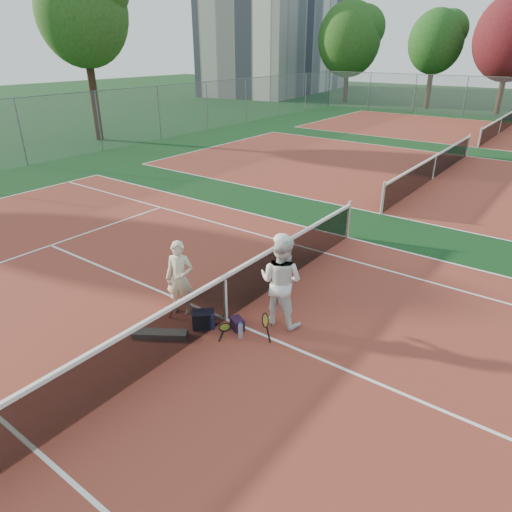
% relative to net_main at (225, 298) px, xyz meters
% --- Properties ---
extents(ground, '(130.00, 130.00, 0.00)m').
position_rel_net_main_xyz_m(ground, '(0.00, 0.00, -0.51)').
color(ground, black).
rests_on(ground, ground).
extents(court_main, '(23.77, 10.97, 0.01)m').
position_rel_net_main_xyz_m(court_main, '(0.00, 0.00, -0.51)').
color(court_main, maroon).
rests_on(court_main, ground).
extents(court_far_a, '(23.77, 10.97, 0.01)m').
position_rel_net_main_xyz_m(court_far_a, '(0.00, 13.50, -0.51)').
color(court_far_a, maroon).
rests_on(court_far_a, ground).
extents(court_far_b, '(23.77, 10.97, 0.01)m').
position_rel_net_main_xyz_m(court_far_b, '(0.00, 27.00, -0.51)').
color(court_far_b, maroon).
rests_on(court_far_b, ground).
extents(net_main, '(0.10, 10.98, 1.02)m').
position_rel_net_main_xyz_m(net_main, '(0.00, 0.00, 0.00)').
color(net_main, black).
rests_on(net_main, ground).
extents(net_far_a, '(0.10, 10.98, 1.02)m').
position_rel_net_main_xyz_m(net_far_a, '(0.00, 13.50, 0.00)').
color(net_far_a, black).
rests_on(net_far_a, ground).
extents(net_far_b, '(0.10, 10.98, 1.02)m').
position_rel_net_main_xyz_m(net_far_b, '(0.00, 27.00, 0.00)').
color(net_far_b, black).
rests_on(net_far_b, ground).
extents(fence_left, '(0.06, 54.50, 3.00)m').
position_rel_net_main_xyz_m(fence_left, '(-16.00, 6.75, 0.99)').
color(fence_left, slate).
rests_on(fence_left, ground).
extents(apartment_block, '(12.96, 23.18, 15.00)m').
position_rel_net_main_xyz_m(apartment_block, '(-28.00, 44.00, 6.99)').
color(apartment_block, beige).
rests_on(apartment_block, ground).
extents(player_a, '(0.69, 0.60, 1.59)m').
position_rel_net_main_xyz_m(player_a, '(-0.94, -0.31, 0.28)').
color(player_a, beige).
rests_on(player_a, ground).
extents(player_b, '(0.97, 0.79, 1.85)m').
position_rel_net_main_xyz_m(player_b, '(0.93, 0.59, 0.42)').
color(player_b, white).
rests_on(player_b, ground).
extents(racket_red, '(0.40, 0.35, 0.53)m').
position_rel_net_main_xyz_m(racket_red, '(-0.75, -0.58, -0.25)').
color(racket_red, maroon).
rests_on(racket_red, ground).
extents(racket_black_held, '(0.22, 0.30, 0.59)m').
position_rel_net_main_xyz_m(racket_black_held, '(1.07, -0.13, -0.21)').
color(racket_black_held, black).
rests_on(racket_black_held, ground).
extents(racket_spare, '(0.51, 0.66, 0.03)m').
position_rel_net_main_xyz_m(racket_spare, '(0.18, -0.25, -0.49)').
color(racket_spare, black).
rests_on(racket_spare, ground).
extents(sports_bag_navy, '(0.52, 0.51, 0.34)m').
position_rel_net_main_xyz_m(sports_bag_navy, '(-0.19, -0.46, -0.34)').
color(sports_bag_navy, black).
rests_on(sports_bag_navy, ground).
extents(sports_bag_purple, '(0.35, 0.31, 0.24)m').
position_rel_net_main_xyz_m(sports_bag_purple, '(0.39, -0.13, -0.39)').
color(sports_bag_purple, black).
rests_on(sports_bag_purple, ground).
extents(net_cover_canvas, '(1.01, 0.79, 0.11)m').
position_rel_net_main_xyz_m(net_cover_canvas, '(-0.64, -1.22, -0.45)').
color(net_cover_canvas, '#615E58').
rests_on(net_cover_canvas, ground).
extents(water_bottle, '(0.09, 0.09, 0.30)m').
position_rel_net_main_xyz_m(water_bottle, '(0.63, -0.33, -0.36)').
color(water_bottle, silver).
rests_on(water_bottle, ground).
extents(tree_back_0, '(5.88, 5.88, 9.05)m').
position_rel_net_main_xyz_m(tree_back_0, '(-16.11, 37.69, 5.15)').
color(tree_back_0, '#382314').
rests_on(tree_back_0, ground).
extents(tree_back_1, '(4.54, 4.54, 8.03)m').
position_rel_net_main_xyz_m(tree_back_1, '(-7.97, 37.51, 4.89)').
color(tree_back_1, '#382314').
rests_on(tree_back_1, ground).
extents(tree_back_maroon, '(5.66, 5.66, 8.95)m').
position_rel_net_main_xyz_m(tree_back_maroon, '(-2.07, 37.06, 5.17)').
color(tree_back_maroon, '#382314').
rests_on(tree_back_maroon, ground).
extents(tree_left_1, '(4.85, 4.85, 9.48)m').
position_rel_net_main_xyz_m(tree_left_1, '(-18.73, 10.68, 6.15)').
color(tree_left_1, '#382314').
rests_on(tree_left_1, ground).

